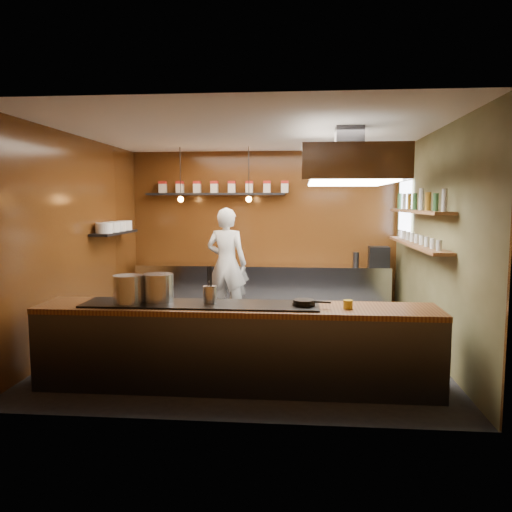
# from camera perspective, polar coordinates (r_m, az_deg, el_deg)

# --- Properties ---
(floor) EXTENTS (5.00, 5.00, 0.00)m
(floor) POSITION_cam_1_polar(r_m,az_deg,el_deg) (7.26, -0.59, -10.22)
(floor) COLOR black
(floor) RESTS_ON ground
(back_wall) EXTENTS (5.00, 0.00, 5.00)m
(back_wall) POSITION_cam_1_polar(r_m,az_deg,el_deg) (9.47, 0.88, 2.85)
(back_wall) COLOR #3C190B
(back_wall) RESTS_ON ground
(left_wall) EXTENTS (0.00, 5.00, 5.00)m
(left_wall) POSITION_cam_1_polar(r_m,az_deg,el_deg) (7.65, -19.59, 1.70)
(left_wall) COLOR #3C190B
(left_wall) RESTS_ON ground
(right_wall) EXTENTS (0.00, 5.00, 5.00)m
(right_wall) POSITION_cam_1_polar(r_m,az_deg,el_deg) (7.19, 19.65, 1.43)
(right_wall) COLOR #4E4B2C
(right_wall) RESTS_ON ground
(ceiling) EXTENTS (5.00, 5.00, 0.00)m
(ceiling) POSITION_cam_1_polar(r_m,az_deg,el_deg) (7.03, -0.62, 13.94)
(ceiling) COLOR silver
(ceiling) RESTS_ON back_wall
(window_pane) EXTENTS (0.00, 1.00, 1.00)m
(window_pane) POSITION_cam_1_polar(r_m,az_deg,el_deg) (8.81, 16.65, 4.94)
(window_pane) COLOR white
(window_pane) RESTS_ON right_wall
(prep_counter) EXTENTS (4.60, 0.65, 0.90)m
(prep_counter) POSITION_cam_1_polar(r_m,az_deg,el_deg) (9.27, 0.72, -3.76)
(prep_counter) COLOR silver
(prep_counter) RESTS_ON floor
(pass_counter) EXTENTS (4.40, 0.72, 0.94)m
(pass_counter) POSITION_cam_1_polar(r_m,az_deg,el_deg) (5.61, -2.26, -10.24)
(pass_counter) COLOR #38383D
(pass_counter) RESTS_ON floor
(tin_shelf) EXTENTS (2.60, 0.26, 0.04)m
(tin_shelf) POSITION_cam_1_polar(r_m,az_deg,el_deg) (9.43, -4.68, 7.07)
(tin_shelf) COLOR black
(tin_shelf) RESTS_ON back_wall
(plate_shelf) EXTENTS (0.30, 1.40, 0.04)m
(plate_shelf) POSITION_cam_1_polar(r_m,az_deg,el_deg) (8.51, -15.83, 2.57)
(plate_shelf) COLOR black
(plate_shelf) RESTS_ON left_wall
(bottle_shelf_upper) EXTENTS (0.26, 2.80, 0.04)m
(bottle_shelf_upper) POSITION_cam_1_polar(r_m,az_deg,el_deg) (7.42, 17.98, 4.87)
(bottle_shelf_upper) COLOR brown
(bottle_shelf_upper) RESTS_ON right_wall
(bottle_shelf_lower) EXTENTS (0.26, 2.80, 0.04)m
(bottle_shelf_lower) POSITION_cam_1_polar(r_m,az_deg,el_deg) (7.45, 17.86, 1.26)
(bottle_shelf_lower) COLOR brown
(bottle_shelf_lower) RESTS_ON right_wall
(extractor_hood) EXTENTS (1.20, 2.00, 0.72)m
(extractor_hood) POSITION_cam_1_polar(r_m,az_deg,el_deg) (6.58, 10.55, 10.04)
(extractor_hood) COLOR #38383D
(extractor_hood) RESTS_ON ceiling
(pendant_left) EXTENTS (0.10, 0.10, 0.95)m
(pendant_left) POSITION_cam_1_polar(r_m,az_deg,el_deg) (8.88, -8.60, 6.76)
(pendant_left) COLOR black
(pendant_left) RESTS_ON ceiling
(pendant_right) EXTENTS (0.10, 0.10, 0.95)m
(pendant_right) POSITION_cam_1_polar(r_m,az_deg,el_deg) (8.68, -0.83, 6.85)
(pendant_right) COLOR black
(pendant_right) RESTS_ON ceiling
(storage_tins) EXTENTS (2.43, 0.13, 0.22)m
(storage_tins) POSITION_cam_1_polar(r_m,az_deg,el_deg) (9.41, -3.78, 7.88)
(storage_tins) COLOR beige
(storage_tins) RESTS_ON tin_shelf
(plate_stacks) EXTENTS (0.26, 1.16, 0.16)m
(plate_stacks) POSITION_cam_1_polar(r_m,az_deg,el_deg) (8.50, -15.85, 3.25)
(plate_stacks) COLOR white
(plate_stacks) RESTS_ON plate_shelf
(bottles) EXTENTS (0.06, 2.66, 0.24)m
(bottles) POSITION_cam_1_polar(r_m,az_deg,el_deg) (7.42, 18.02, 5.95)
(bottles) COLOR silver
(bottles) RESTS_ON bottle_shelf_upper
(wine_glasses) EXTENTS (0.07, 2.37, 0.13)m
(wine_glasses) POSITION_cam_1_polar(r_m,az_deg,el_deg) (7.44, 17.88, 1.91)
(wine_glasses) COLOR silver
(wine_glasses) RESTS_ON bottle_shelf_lower
(stockpot_large) EXTENTS (0.37, 0.37, 0.31)m
(stockpot_large) POSITION_cam_1_polar(r_m,az_deg,el_deg) (5.67, -14.42, -3.70)
(stockpot_large) COLOR #B6B9BE
(stockpot_large) RESTS_ON pass_counter
(stockpot_small) EXTENTS (0.36, 0.36, 0.31)m
(stockpot_small) POSITION_cam_1_polar(r_m,az_deg,el_deg) (5.69, -11.10, -3.58)
(stockpot_small) COLOR #B4B6BB
(stockpot_small) RESTS_ON pass_counter
(utensil_crock) EXTENTS (0.19, 0.19, 0.19)m
(utensil_crock) POSITION_cam_1_polar(r_m,az_deg,el_deg) (5.53, -5.30, -4.40)
(utensil_crock) COLOR silver
(utensil_crock) RESTS_ON pass_counter
(frying_pan) EXTENTS (0.41, 0.25, 0.06)m
(frying_pan) POSITION_cam_1_polar(r_m,az_deg,el_deg) (5.43, 5.54, -5.32)
(frying_pan) COLOR black
(frying_pan) RESTS_ON pass_counter
(butter_jar) EXTENTS (0.13, 0.13, 0.09)m
(butter_jar) POSITION_cam_1_polar(r_m,az_deg,el_deg) (5.42, 10.47, -5.46)
(butter_jar) COLOR gold
(butter_jar) RESTS_ON pass_counter
(espresso_machine) EXTENTS (0.37, 0.35, 0.36)m
(espresso_machine) POSITION_cam_1_polar(r_m,az_deg,el_deg) (9.20, 13.85, -0.06)
(espresso_machine) COLOR black
(espresso_machine) RESTS_ON prep_counter
(chef) EXTENTS (0.78, 0.58, 1.95)m
(chef) POSITION_cam_1_polar(r_m,az_deg,el_deg) (8.78, -3.39, -0.85)
(chef) COLOR white
(chef) RESTS_ON floor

